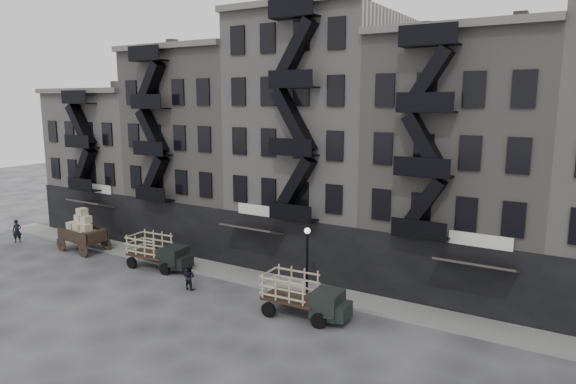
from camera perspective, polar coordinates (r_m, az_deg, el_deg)
The scene contains 13 objects.
ground at distance 30.22m, azimuth -5.46°, elevation -12.17°, with size 140.00×140.00×0.00m, color #38383A.
sidewalk at distance 33.05m, azimuth -1.49°, elevation -9.98°, with size 55.00×2.50×0.15m, color slate.
building_west at distance 49.21m, azimuth -17.43°, elevation 3.38°, with size 10.00×11.35×13.20m.
building_midwest at distance 42.05m, azimuth -8.50°, elevation 4.69°, with size 10.00×11.35×16.20m.
building_center at distance 36.37m, azimuth 3.69°, elevation 5.51°, with size 10.00×11.35×18.20m.
building_mideast at distance 33.03m, azimuth 19.20°, elevation 2.73°, with size 10.00×11.35×16.20m.
lamp_post at distance 29.77m, azimuth 2.15°, elevation -6.78°, with size 0.36×0.36×4.28m.
horse at distance 44.56m, azimuth -22.80°, elevation -4.39°, with size 0.92×2.03×1.71m, color beige.
wagon at distance 42.35m, azimuth -21.97°, elevation -3.63°, with size 4.01×2.31×3.30m.
stake_truck_west at distance 36.55m, azimuth -14.23°, elevation -6.20°, with size 4.80×2.22×2.35m.
stake_truck_east at distance 27.84m, azimuth 1.74°, elevation -11.13°, with size 4.82×2.19×2.37m.
pedestrian_west at distance 47.24m, azimuth -27.89°, elevation -3.87°, with size 0.69×0.45×1.89m, color black.
pedestrian_mid at distance 32.40m, azimuth -10.94°, elevation -9.24°, with size 0.77×0.60×1.59m, color black.
Camera 1 is at (16.93, -22.22, 11.52)m, focal length 32.00 mm.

